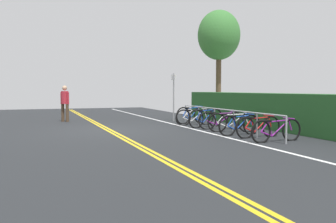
% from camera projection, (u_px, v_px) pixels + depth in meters
% --- Properties ---
extents(ground_plane, '(31.15, 11.60, 0.05)m').
position_uv_depth(ground_plane, '(108.00, 130.00, 13.48)').
color(ground_plane, '#232628').
extents(centre_line_yellow_inner, '(28.03, 0.10, 0.00)m').
position_uv_depth(centre_line_yellow_inner, '(106.00, 130.00, 13.45)').
color(centre_line_yellow_inner, gold).
rests_on(centre_line_yellow_inner, ground_plane).
extents(centre_line_yellow_outer, '(28.03, 0.10, 0.00)m').
position_uv_depth(centre_line_yellow_outer, '(110.00, 130.00, 13.51)').
color(centre_line_yellow_outer, gold).
rests_on(centre_line_yellow_outer, ground_plane).
extents(bike_lane_stripe_white, '(28.03, 0.12, 0.00)m').
position_uv_depth(bike_lane_stripe_white, '(184.00, 127.00, 14.53)').
color(bike_lane_stripe_white, white).
rests_on(bike_lane_stripe_white, ground_plane).
extents(bike_rack, '(7.02, 0.05, 0.78)m').
position_uv_depth(bike_rack, '(224.00, 114.00, 13.22)').
color(bike_rack, '#9EA0A5').
rests_on(bike_rack, ground_plane).
extents(bicycle_0, '(0.61, 1.70, 0.77)m').
position_uv_depth(bicycle_0, '(192.00, 115.00, 16.03)').
color(bicycle_0, black).
rests_on(bicycle_0, ground_plane).
extents(bicycle_1, '(0.46, 1.75, 0.71)m').
position_uv_depth(bicycle_1, '(195.00, 117.00, 15.23)').
color(bicycle_1, black).
rests_on(bicycle_1, ground_plane).
extents(bicycle_2, '(0.58, 1.71, 0.77)m').
position_uv_depth(bicycle_2, '(206.00, 118.00, 14.37)').
color(bicycle_2, black).
rests_on(bicycle_2, ground_plane).
extents(bicycle_3, '(0.55, 1.72, 0.70)m').
position_uv_depth(bicycle_3, '(221.00, 121.00, 13.65)').
color(bicycle_3, black).
rests_on(bicycle_3, ground_plane).
extents(bicycle_4, '(0.69, 1.67, 0.71)m').
position_uv_depth(bicycle_4, '(232.00, 122.00, 12.79)').
color(bicycle_4, black).
rests_on(bicycle_4, ground_plane).
extents(bicycle_5, '(0.46, 1.66, 0.71)m').
position_uv_depth(bicycle_5, '(240.00, 125.00, 11.91)').
color(bicycle_5, black).
rests_on(bicycle_5, ground_plane).
extents(bicycle_6, '(0.46, 1.67, 0.71)m').
position_uv_depth(bicycle_6, '(258.00, 127.00, 11.30)').
color(bicycle_6, black).
rests_on(bicycle_6, ground_plane).
extents(bicycle_7, '(0.46, 1.76, 0.70)m').
position_uv_depth(bicycle_7, '(276.00, 130.00, 10.39)').
color(bicycle_7, black).
rests_on(bicycle_7, ground_plane).
extents(pedestrian, '(0.39, 0.35, 1.65)m').
position_uv_depth(pedestrian, '(65.00, 101.00, 16.77)').
color(pedestrian, '#4C3826').
rests_on(pedestrian, ground_plane).
extents(sign_post_near, '(0.36, 0.09, 2.22)m').
position_uv_depth(sign_post_near, '(174.00, 92.00, 17.11)').
color(sign_post_near, gray).
rests_on(sign_post_near, ground_plane).
extents(hedge_backdrop, '(15.97, 1.03, 1.33)m').
position_uv_depth(hedge_backdrop, '(300.00, 113.00, 12.55)').
color(hedge_backdrop, '#235626').
rests_on(hedge_backdrop, ground_plane).
extents(tree_near_left, '(2.27, 2.27, 5.70)m').
position_uv_depth(tree_near_left, '(219.00, 36.00, 19.68)').
color(tree_near_left, brown).
rests_on(tree_near_left, ground_plane).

